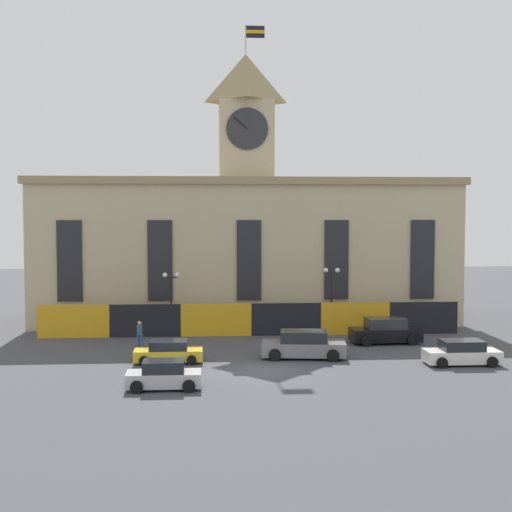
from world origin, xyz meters
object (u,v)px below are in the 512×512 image
at_px(car_white_taxi, 462,353).
at_px(pedestrian, 140,333).
at_px(street_lamp_far_left, 171,289).
at_px(car_gray_pickup, 304,345).
at_px(street_lamp_left, 332,286).
at_px(car_yellow_coupe, 168,352).
at_px(car_silver_hatch, 164,376).
at_px(car_black_suv, 385,332).

height_order(car_white_taxi, pedestrian, pedestrian).
bearing_deg(street_lamp_far_left, car_gray_pickup, -46.10).
relative_size(car_white_taxi, pedestrian, 2.54).
distance_m(street_lamp_far_left, car_gray_pickup, 12.99).
bearing_deg(car_white_taxi, car_gray_pickup, -15.50).
height_order(street_lamp_left, car_yellow_coupe, street_lamp_left).
height_order(street_lamp_far_left, street_lamp_left, street_lamp_left).
bearing_deg(car_white_taxi, car_silver_hatch, 15.20).
relative_size(street_lamp_left, car_white_taxi, 1.12).
height_order(street_lamp_left, car_black_suv, street_lamp_left).
height_order(street_lamp_far_left, car_yellow_coupe, street_lamp_far_left).
height_order(car_gray_pickup, pedestrian, pedestrian).
xyz_separation_m(street_lamp_far_left, car_yellow_coupe, (0.32, -9.82, -2.85)).
distance_m(car_yellow_coupe, pedestrian, 5.78).
distance_m(car_gray_pickup, car_white_taxi, 9.68).
distance_m(car_silver_hatch, car_white_taxi, 18.35).
relative_size(street_lamp_far_left, car_silver_hatch, 1.21).
bearing_deg(car_silver_hatch, car_gray_pickup, -138.90).
height_order(street_lamp_left, car_gray_pickup, street_lamp_left).
bearing_deg(pedestrian, car_gray_pickup, 86.93).
xyz_separation_m(car_white_taxi, pedestrian, (-20.09, 7.23, 0.27)).
bearing_deg(pedestrian, car_white_taxi, 90.47).
bearing_deg(car_yellow_coupe, car_gray_pickup, 3.74).
bearing_deg(pedestrian, car_black_suv, 110.77).
relative_size(street_lamp_far_left, car_black_suv, 0.95).
relative_size(car_black_suv, car_yellow_coupe, 1.18).
height_order(car_silver_hatch, car_yellow_coupe, car_silver_hatch).
distance_m(car_gray_pickup, pedestrian, 11.72).
height_order(car_gray_pickup, car_silver_hatch, car_gray_pickup).
bearing_deg(car_white_taxi, car_black_suv, -68.90).
relative_size(street_lamp_far_left, car_gray_pickup, 0.86).
bearing_deg(car_silver_hatch, car_white_taxi, -165.14).
xyz_separation_m(car_gray_pickup, car_silver_hatch, (-8.38, -7.40, -0.12)).
bearing_deg(pedestrian, car_silver_hatch, 31.46).
bearing_deg(car_silver_hatch, street_lamp_left, -125.72).
xyz_separation_m(car_gray_pickup, car_white_taxi, (9.33, -2.59, -0.12)).
relative_size(car_yellow_coupe, pedestrian, 2.38).
bearing_deg(street_lamp_left, car_silver_hatch, -125.38).
height_order(street_lamp_left, pedestrian, street_lamp_left).
relative_size(car_silver_hatch, pedestrian, 2.20).
height_order(street_lamp_left, car_white_taxi, street_lamp_left).
relative_size(car_white_taxi, car_yellow_coupe, 1.07).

